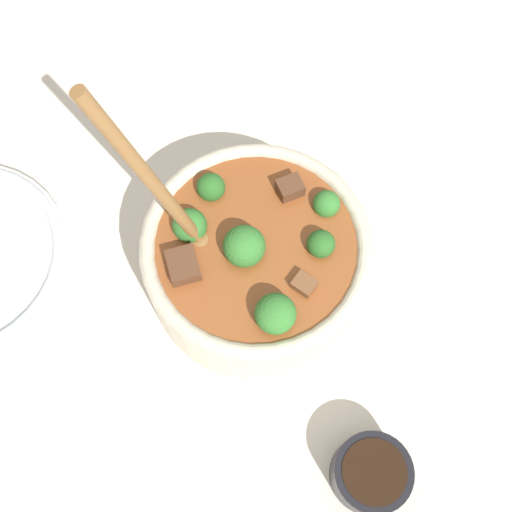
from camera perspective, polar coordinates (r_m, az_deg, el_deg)
name	(u,v)px	position (r m, az deg, el deg)	size (l,w,h in m)	color
ground_plane	(256,278)	(0.69, 0.00, -1.93)	(4.00, 4.00, 0.00)	silver
stew_bowl	(255,259)	(0.64, -0.06, -0.23)	(0.22, 0.22, 0.30)	beige
condiment_bowl	(371,473)	(0.63, 10.18, -18.47)	(0.07, 0.07, 0.05)	black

